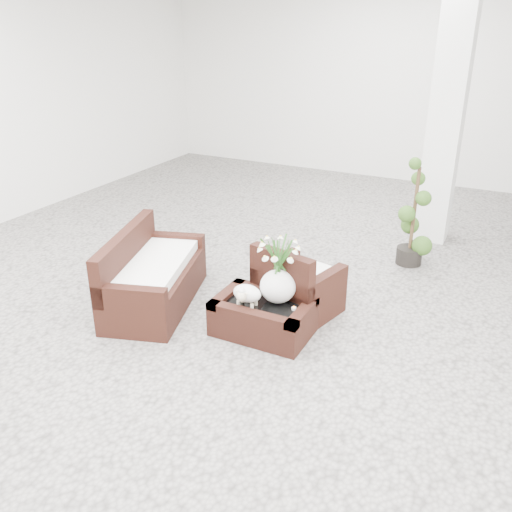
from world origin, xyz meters
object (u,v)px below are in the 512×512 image
at_px(coffee_table, 263,318).
at_px(armchair, 299,278).
at_px(loveseat, 154,270).
at_px(topiary, 414,213).

bearing_deg(coffee_table, armchair, 74.78).
distance_m(coffee_table, armchair, 0.58).
xyz_separation_m(coffee_table, armchair, (0.14, 0.52, 0.22)).
xyz_separation_m(coffee_table, loveseat, (-1.25, 0.01, 0.23)).
bearing_deg(topiary, armchair, -113.21).
distance_m(armchair, loveseat, 1.48).
height_order(coffee_table, loveseat, loveseat).
distance_m(coffee_table, topiary, 2.45).
relative_size(loveseat, topiary, 1.14).
height_order(armchair, loveseat, loveseat).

